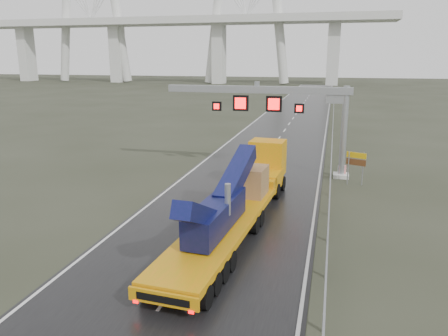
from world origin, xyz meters
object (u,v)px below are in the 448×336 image
(sign_gantry, at_px, (283,105))
(exit_sign_pair, at_px, (356,162))
(striped_barrier, at_px, (342,171))
(heavy_haul_truck, at_px, (243,192))

(sign_gantry, bearing_deg, exit_sign_pair, -17.72)
(exit_sign_pair, bearing_deg, striped_barrier, 136.39)
(heavy_haul_truck, height_order, exit_sign_pair, heavy_haul_truck)
(sign_gantry, xyz_separation_m, heavy_haul_truck, (-0.94, -10.93, -3.94))
(sign_gantry, xyz_separation_m, striped_barrier, (4.85, 0.06, -5.12))
(heavy_haul_truck, relative_size, exit_sign_pair, 7.33)
(exit_sign_pair, height_order, striped_barrier, exit_sign_pair)
(exit_sign_pair, relative_size, striped_barrier, 2.58)
(sign_gantry, relative_size, exit_sign_pair, 5.91)
(exit_sign_pair, distance_m, striped_barrier, 2.47)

